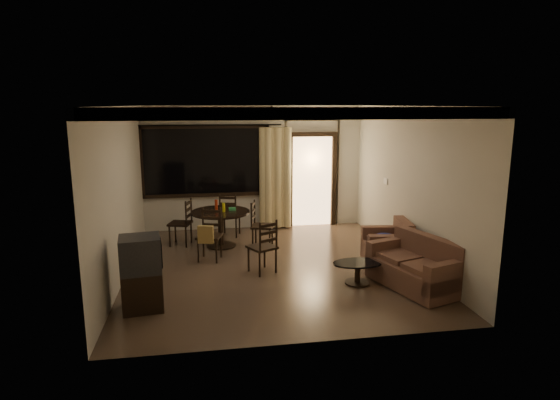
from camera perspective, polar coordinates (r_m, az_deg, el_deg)
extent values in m
plane|color=#7F6651|center=(8.39, -0.96, -8.09)|extent=(5.50, 5.50, 0.00)
plane|color=beige|center=(10.73, -3.14, 3.94)|extent=(5.00, 0.00, 5.00)
plane|color=beige|center=(5.39, 3.29, -3.80)|extent=(5.00, 0.00, 5.00)
plane|color=beige|center=(8.06, -18.86, 0.77)|extent=(0.00, 5.50, 5.50)
plane|color=beige|center=(8.75, 15.44, 1.78)|extent=(0.00, 5.50, 5.50)
plane|color=white|center=(7.90, -1.03, 11.40)|extent=(5.50, 5.50, 0.00)
cube|color=black|center=(10.61, -9.07, 4.69)|extent=(2.70, 0.04, 1.45)
cylinder|color=black|center=(10.46, -8.65, 9.03)|extent=(3.20, 0.03, 0.03)
cube|color=#FFC684|center=(10.96, 3.94, 2.25)|extent=(0.91, 0.03, 2.08)
cube|color=white|center=(9.70, 12.76, 2.26)|extent=(0.02, 0.18, 0.12)
cylinder|color=black|center=(7.90, -1.03, 10.96)|extent=(0.03, 0.03, 0.12)
cylinder|color=black|center=(7.90, -1.03, 10.31)|extent=(0.16, 0.16, 0.08)
cylinder|color=black|center=(9.42, -7.26, -1.47)|extent=(1.17, 1.17, 0.04)
cylinder|color=black|center=(9.51, -7.20, -3.53)|extent=(0.12, 0.12, 0.68)
cylinder|color=black|center=(9.60, -7.15, -5.52)|extent=(0.58, 0.58, 0.03)
cylinder|color=maroon|center=(9.46, -7.78, -0.62)|extent=(0.06, 0.06, 0.22)
cylinder|color=#B8B113|center=(9.33, -6.88, -0.89)|extent=(0.06, 0.06, 0.18)
cube|color=#2A8C47|center=(9.47, -5.83, -1.09)|extent=(0.14, 0.10, 0.05)
cube|color=black|center=(9.73, -12.08, -2.81)|extent=(0.52, 0.52, 0.04)
cube|color=black|center=(9.31, -2.14, -3.20)|extent=(0.52, 0.52, 0.04)
cube|color=black|center=(8.69, -8.60, -4.41)|extent=(0.52, 0.52, 0.04)
cube|color=#A48946|center=(8.45, -9.05, -4.18)|extent=(0.29, 0.16, 0.32)
cube|color=black|center=(10.24, -6.11, -1.89)|extent=(0.52, 0.52, 0.04)
cube|color=black|center=(6.93, -16.43, -10.49)|extent=(0.61, 0.56, 0.56)
cube|color=black|center=(6.76, -16.69, -6.35)|extent=(0.61, 0.56, 0.50)
cube|color=black|center=(6.76, -14.32, -6.21)|extent=(0.07, 0.40, 0.34)
cube|color=#3F281D|center=(7.70, 16.01, -8.81)|extent=(1.19, 1.64, 0.37)
cube|color=#3F281D|center=(7.80, 17.75, -6.29)|extent=(0.62, 1.46, 0.60)
cube|color=#3F281D|center=(7.21, 19.65, -8.91)|extent=(0.79, 0.40, 0.46)
cube|color=#3F281D|center=(8.10, 12.93, -6.25)|extent=(0.79, 0.40, 0.46)
cube|color=#3F281D|center=(7.60, 15.84, -7.38)|extent=(0.92, 1.39, 0.11)
cube|color=#3F281D|center=(8.69, 12.80, -6.30)|extent=(0.88, 0.88, 0.37)
cube|color=#3F281D|center=(8.68, 14.81, -4.33)|extent=(0.29, 0.80, 0.60)
cube|color=#3F281D|center=(8.35, 13.36, -5.74)|extent=(0.80, 0.28, 0.46)
cube|color=#3F281D|center=(8.92, 12.39, -4.57)|extent=(0.80, 0.28, 0.46)
cube|color=#3F281D|center=(8.61, 12.57, -4.97)|extent=(0.63, 0.67, 0.11)
ellipsoid|color=#121A51|center=(8.58, 12.60, -4.30)|extent=(0.33, 0.28, 0.10)
ellipsoid|color=black|center=(7.62, 9.48, -7.59)|extent=(0.81, 0.49, 0.03)
cylinder|color=black|center=(7.68, 9.43, -8.80)|extent=(0.09, 0.09, 0.33)
cylinder|color=black|center=(7.74, 9.39, -9.90)|extent=(0.40, 0.40, 0.03)
cube|color=black|center=(7.99, -2.20, -5.77)|extent=(0.56, 0.56, 0.04)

